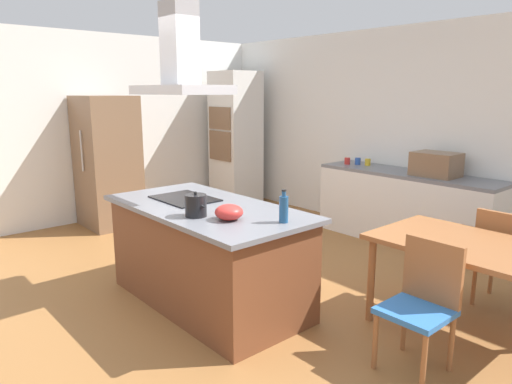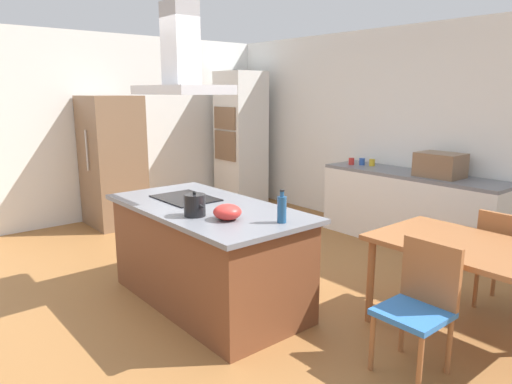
# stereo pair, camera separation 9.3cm
# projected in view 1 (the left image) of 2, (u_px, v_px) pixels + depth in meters

# --- Properties ---
(ground) EXTENTS (16.00, 16.00, 0.00)m
(ground) POSITION_uv_depth(u_px,v_px,m) (318.00, 263.00, 5.22)
(ground) COLOR #936033
(wall_back) EXTENTS (7.20, 0.10, 2.70)m
(wall_back) POSITION_uv_depth(u_px,v_px,m) (411.00, 133.00, 6.06)
(wall_back) COLOR white
(wall_back) RESTS_ON ground
(wall_left) EXTENTS (0.10, 8.80, 2.70)m
(wall_left) POSITION_uv_depth(u_px,v_px,m) (129.00, 126.00, 7.15)
(wall_left) COLOR white
(wall_left) RESTS_ON ground
(kitchen_island) EXTENTS (1.98, 1.01, 0.90)m
(kitchen_island) POSITION_uv_depth(u_px,v_px,m) (207.00, 254.00, 4.16)
(kitchen_island) COLOR brown
(kitchen_island) RESTS_ON ground
(cooktop) EXTENTS (0.60, 0.44, 0.01)m
(cooktop) POSITION_uv_depth(u_px,v_px,m) (185.00, 199.00, 4.32)
(cooktop) COLOR black
(cooktop) RESTS_ON kitchen_island
(tea_kettle) EXTENTS (0.22, 0.17, 0.20)m
(tea_kettle) POSITION_uv_depth(u_px,v_px,m) (196.00, 205.00, 3.71)
(tea_kettle) COLOR black
(tea_kettle) RESTS_ON kitchen_island
(olive_oil_bottle) EXTENTS (0.07, 0.07, 0.26)m
(olive_oil_bottle) POSITION_uv_depth(u_px,v_px,m) (284.00, 209.00, 3.53)
(olive_oil_bottle) COLOR navy
(olive_oil_bottle) RESTS_ON kitchen_island
(mixing_bowl) EXTENTS (0.22, 0.22, 0.12)m
(mixing_bowl) POSITION_uv_depth(u_px,v_px,m) (229.00, 212.00, 3.61)
(mixing_bowl) COLOR red
(mixing_bowl) RESTS_ON kitchen_island
(back_counter) EXTENTS (2.30, 0.62, 0.90)m
(back_counter) POSITION_uv_depth(u_px,v_px,m) (406.00, 208.00, 5.84)
(back_counter) COLOR silver
(back_counter) RESTS_ON ground
(countertop_microwave) EXTENTS (0.50, 0.38, 0.28)m
(countertop_microwave) POSITION_uv_depth(u_px,v_px,m) (436.00, 164.00, 5.46)
(countertop_microwave) COLOR brown
(countertop_microwave) RESTS_ON back_counter
(coffee_mug_red) EXTENTS (0.08, 0.08, 0.09)m
(coffee_mug_red) POSITION_uv_depth(u_px,v_px,m) (347.00, 161.00, 6.37)
(coffee_mug_red) COLOR red
(coffee_mug_red) RESTS_ON back_counter
(coffee_mug_blue) EXTENTS (0.08, 0.08, 0.09)m
(coffee_mug_blue) POSITION_uv_depth(u_px,v_px,m) (358.00, 161.00, 6.35)
(coffee_mug_blue) COLOR #2D56B2
(coffee_mug_blue) RESTS_ON back_counter
(coffee_mug_yellow) EXTENTS (0.08, 0.08, 0.09)m
(coffee_mug_yellow) POSITION_uv_depth(u_px,v_px,m) (368.00, 162.00, 6.27)
(coffee_mug_yellow) COLOR gold
(coffee_mug_yellow) RESTS_ON back_counter
(wall_oven_stack) EXTENTS (0.70, 0.66, 2.20)m
(wall_oven_stack) POSITION_uv_depth(u_px,v_px,m) (236.00, 138.00, 7.86)
(wall_oven_stack) COLOR silver
(wall_oven_stack) RESTS_ON ground
(refrigerator) EXTENTS (0.80, 0.73, 1.82)m
(refrigerator) POSITION_uv_depth(u_px,v_px,m) (108.00, 162.00, 6.52)
(refrigerator) COLOR brown
(refrigerator) RESTS_ON ground
(dining_table) EXTENTS (1.40, 0.90, 0.75)m
(dining_table) POSITION_uv_depth(u_px,v_px,m) (470.00, 253.00, 3.56)
(dining_table) COLOR #995B33
(dining_table) RESTS_ON ground
(chair_facing_island) EXTENTS (0.42, 0.42, 0.89)m
(chair_facing_island) POSITION_uv_depth(u_px,v_px,m) (423.00, 297.00, 3.17)
(chair_facing_island) COLOR #2D6BB7
(chair_facing_island) RESTS_ON ground
(chair_facing_back_wall) EXTENTS (0.42, 0.42, 0.89)m
(chair_facing_back_wall) POSITION_uv_depth(u_px,v_px,m) (504.00, 253.00, 4.02)
(chair_facing_back_wall) COLOR #2D6BB7
(chair_facing_back_wall) RESTS_ON ground
(range_hood) EXTENTS (0.90, 0.55, 0.78)m
(range_hood) POSITION_uv_depth(u_px,v_px,m) (180.00, 65.00, 4.06)
(range_hood) COLOR #ADADB2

